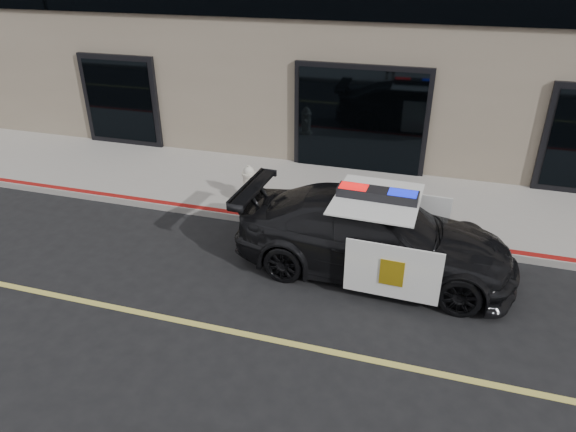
# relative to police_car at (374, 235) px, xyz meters

# --- Properties ---
(ground) EXTENTS (120.00, 120.00, 0.00)m
(ground) POSITION_rel_police_car_xyz_m (-0.08, -2.40, -0.74)
(ground) COLOR black
(ground) RESTS_ON ground
(sidewalk_n) EXTENTS (60.00, 3.50, 0.15)m
(sidewalk_n) POSITION_rel_police_car_xyz_m (-0.08, 2.85, -0.67)
(sidewalk_n) COLOR gray
(sidewalk_n) RESTS_ON ground
(police_car) EXTENTS (2.51, 5.20, 1.66)m
(police_car) POSITION_rel_police_car_xyz_m (0.00, 0.00, 0.00)
(police_car) COLOR black
(police_car) RESTS_ON ground
(fire_hydrant) EXTENTS (0.39, 0.54, 0.85)m
(fire_hydrant) POSITION_rel_police_car_xyz_m (-3.14, 1.90, -0.19)
(fire_hydrant) COLOR beige
(fire_hydrant) RESTS_ON sidewalk_n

